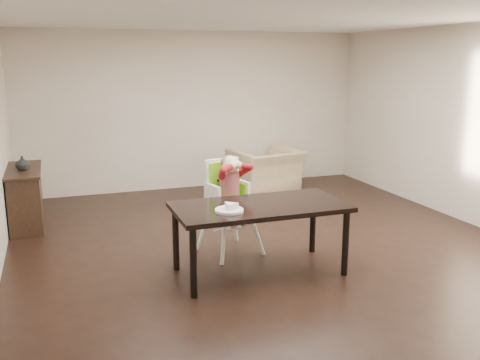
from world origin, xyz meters
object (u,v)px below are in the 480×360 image
object	(u,v)px
high_chair	(228,184)
dining_table	(260,212)
sideboard	(26,197)
armchair	(266,163)

from	to	relation	value
high_chair	dining_table	bearing A→B (deg)	-94.60
dining_table	high_chair	bearing A→B (deg)	99.19
high_chair	sideboard	distance (m)	3.00
high_chair	sideboard	size ratio (longest dim) A/B	0.92
high_chair	armchair	distance (m)	3.09
dining_table	sideboard	world-z (taller)	sideboard
sideboard	armchair	bearing A→B (deg)	10.88
dining_table	high_chair	xyz separation A→B (m)	(-0.11, 0.70, 0.15)
armchair	sideboard	xyz separation A→B (m)	(-3.83, -0.74, -0.08)
armchair	dining_table	bearing A→B (deg)	55.55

